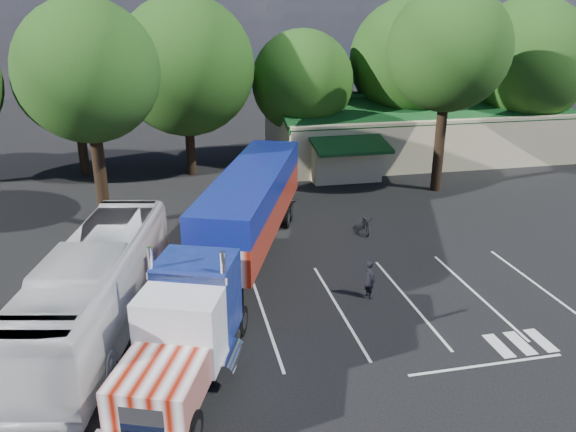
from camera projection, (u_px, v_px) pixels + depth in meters
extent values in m
plane|color=black|center=(305.00, 252.00, 29.37)|extent=(120.00, 120.00, 0.00)
cube|color=#C1B98F|center=(414.00, 133.00, 47.93)|extent=(24.00, 11.00, 4.00)
cube|color=#13431B|center=(429.00, 108.00, 44.86)|extent=(24.20, 6.25, 2.10)
cube|color=#13431B|center=(405.00, 99.00, 49.26)|extent=(24.20, 6.25, 2.10)
cube|color=#C1B98F|center=(345.00, 161.00, 41.34)|extent=(5.00, 2.50, 2.80)
cube|color=#13431B|center=(351.00, 145.00, 39.63)|extent=(5.40, 3.19, 0.80)
cylinder|color=black|center=(83.00, 149.00, 42.43)|extent=(0.70, 0.70, 4.00)
sphere|color=#144213|center=(74.00, 79.00, 40.63)|extent=(8.40, 8.40, 8.40)
cylinder|color=black|center=(190.00, 146.00, 42.49)|extent=(0.70, 0.70, 4.30)
sphere|color=#144213|center=(186.00, 66.00, 40.43)|extent=(10.00, 10.00, 10.00)
cylinder|color=black|center=(302.00, 142.00, 45.57)|extent=(0.70, 0.70, 3.60)
sphere|color=#144213|center=(302.00, 81.00, 43.90)|extent=(8.00, 8.00, 8.00)
cylinder|color=black|center=(403.00, 130.00, 47.65)|extent=(0.70, 0.70, 4.50)
sphere|color=#144213|center=(409.00, 59.00, 45.61)|extent=(9.60, 9.60, 9.60)
cylinder|color=black|center=(517.00, 131.00, 48.62)|extent=(0.70, 0.70, 3.90)
sphere|color=#144213|center=(527.00, 62.00, 46.58)|extent=(10.40, 10.40, 10.40)
cylinder|color=black|center=(101.00, 177.00, 31.76)|extent=(0.70, 0.70, 6.00)
sphere|color=#144213|center=(88.00, 71.00, 29.72)|extent=(7.60, 7.60, 7.60)
cylinder|color=black|center=(439.00, 144.00, 38.30)|extent=(0.70, 0.70, 6.50)
sphere|color=#144213|center=(448.00, 49.00, 36.12)|extent=(8.00, 8.00, 8.00)
cube|color=black|center=(187.00, 358.00, 19.11)|extent=(3.66, 7.39, 0.27)
cube|color=white|center=(142.00, 422.00, 15.40)|extent=(1.25, 0.58, 0.96)
cube|color=white|center=(158.00, 387.00, 16.47)|extent=(3.21, 3.28, 1.23)
cube|color=silver|center=(181.00, 329.00, 18.23)|extent=(3.11, 2.55, 2.46)
cube|color=black|center=(172.00, 326.00, 17.40)|extent=(2.33, 0.95, 1.07)
cube|color=white|center=(187.00, 278.00, 18.59)|extent=(2.64, 1.09, 0.27)
cube|color=navy|center=(198.00, 295.00, 19.94)|extent=(3.26, 2.95, 2.89)
cylinder|color=white|center=(154.00, 296.00, 19.09)|extent=(0.25, 0.25, 3.64)
cylinder|color=white|center=(224.00, 302.00, 18.74)|extent=(0.25, 0.25, 3.64)
cylinder|color=white|center=(148.00, 353.00, 19.41)|extent=(1.27, 1.85, 0.71)
cylinder|color=white|center=(229.00, 360.00, 19.00)|extent=(1.27, 1.85, 0.71)
cube|color=white|center=(253.00, 210.00, 28.61)|extent=(7.47, 13.80, 1.61)
cube|color=navy|center=(252.00, 183.00, 28.10)|extent=(7.47, 13.80, 1.28)
cube|color=black|center=(269.00, 207.00, 33.26)|extent=(2.53, 3.96, 0.37)
cube|color=black|center=(208.00, 289.00, 23.90)|extent=(0.17, 0.17, 1.50)
cube|color=black|center=(242.00, 292.00, 23.68)|extent=(0.17, 0.17, 1.50)
cube|color=white|center=(276.00, 201.00, 35.69)|extent=(2.45, 1.03, 0.13)
cylinder|color=black|center=(118.00, 422.00, 16.47)|extent=(0.77, 1.23, 1.18)
cylinder|color=black|center=(191.00, 430.00, 16.15)|extent=(0.77, 1.23, 1.18)
cylinder|color=black|center=(174.00, 332.00, 21.03)|extent=(0.77, 1.23, 1.18)
cylinder|color=black|center=(233.00, 337.00, 20.71)|extent=(0.77, 1.23, 1.18)
cylinder|color=black|center=(184.00, 316.00, 22.12)|extent=(0.77, 1.23, 1.18)
cylinder|color=black|center=(240.00, 321.00, 21.80)|extent=(0.77, 1.23, 1.18)
cylinder|color=black|center=(247.00, 216.00, 32.74)|extent=(0.77, 1.23, 1.18)
cylinder|color=black|center=(285.00, 218.00, 32.42)|extent=(0.77, 1.23, 1.18)
cylinder|color=black|center=(252.00, 209.00, 33.93)|extent=(0.77, 1.23, 1.18)
cylinder|color=black|center=(289.00, 211.00, 33.61)|extent=(0.77, 1.23, 1.18)
imported|color=black|center=(370.00, 279.00, 24.51)|extent=(0.53, 0.71, 1.77)
imported|color=black|center=(366.00, 224.00, 31.85)|extent=(0.97, 2.01, 1.01)
imported|color=silver|center=(96.00, 287.00, 21.85)|extent=(5.64, 13.23, 3.59)
imported|color=#A7ABAF|center=(410.00, 160.00, 44.33)|extent=(4.30, 1.64, 1.40)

